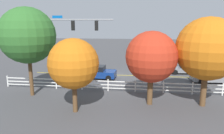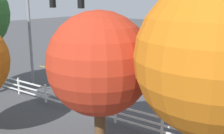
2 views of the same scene
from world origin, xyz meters
TOP-DOWN VIEW (x-y plane):
  - ground_plane at (0.00, 0.00)m, footprint 120.00×120.00m
  - lane_center_stripe at (-4.00, 0.00)m, footprint 28.00×0.16m
  - signal_assembly at (4.24, 3.95)m, footprint 6.86×0.37m
  - car_0 at (-9.28, -2.00)m, footprint 4.13×1.96m
  - car_1 at (1.44, 1.84)m, footprint 4.14×2.13m
  - car_2 at (-11.48, 1.87)m, footprint 4.88×2.16m
  - white_rail_fence at (-3.00, 6.22)m, footprint 26.10×0.10m
  - tree_0 at (6.24, 8.30)m, footprint 4.82×4.82m
  - tree_1 at (-8.33, 8.87)m, footprint 4.76×4.76m
  - tree_2 at (1.31, 11.25)m, footprint 3.61×3.61m
  - tree_3 at (-4.20, 9.07)m, footprint 4.00×4.00m

SIDE VIEW (x-z plane):
  - ground_plane at x=0.00m, z-range 0.00..0.00m
  - lane_center_stripe at x=-4.00m, z-range 0.00..0.01m
  - white_rail_fence at x=-3.00m, z-range 0.03..1.18m
  - car_0 at x=-9.28m, z-range -0.02..1.23m
  - car_2 at x=-11.48m, z-range -0.02..1.39m
  - car_1 at x=1.44m, z-range -0.04..1.47m
  - tree_2 at x=1.31m, z-range 0.89..6.31m
  - tree_3 at x=-4.20m, z-range 0.91..6.77m
  - tree_1 at x=-8.33m, z-range 1.05..7.95m
  - signal_assembly at x=4.24m, z-range 1.44..8.60m
  - tree_0 at x=6.24m, z-range 1.47..9.25m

